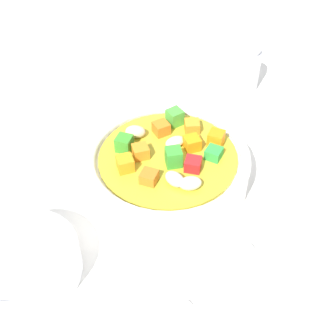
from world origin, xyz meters
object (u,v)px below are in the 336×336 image
pepper_shaker (248,64)px  spoon (186,305)px  soup_bowl_main (168,166)px  side_bowl_small (22,263)px

pepper_shaker → spoon: bearing=-130.6°
soup_bowl_main → spoon: bearing=-109.1°
spoon → pepper_shaker: size_ratio=2.60×
spoon → side_bowl_small: bearing=123.3°
soup_bowl_main → pepper_shaker: 21.75cm
side_bowl_small → pepper_shaker: 38.87cm
soup_bowl_main → side_bowl_small: 17.58cm
side_bowl_small → pepper_shaker: (34.69, 17.39, 2.25)cm
spoon → pepper_shaker: bearing=30.9°
soup_bowl_main → spoon: size_ratio=0.84×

